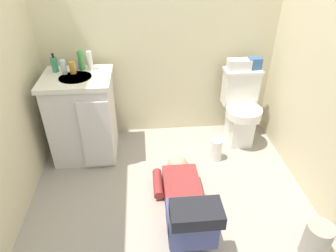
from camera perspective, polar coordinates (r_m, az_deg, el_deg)
name	(u,v)px	position (r m, az deg, el deg)	size (l,w,h in m)	color
ground_plane	(169,193)	(2.63, 0.17, -12.56)	(2.78, 2.96, 0.04)	#9E9588
wall_back	(159,17)	(2.94, -1.77, 19.95)	(2.44, 0.08, 2.40)	beige
toilet	(241,108)	(3.11, 13.65, 3.30)	(0.36, 0.46, 0.75)	silver
vanity_cabinet	(83,117)	(2.90, -15.85, 1.73)	(0.60, 0.53, 0.82)	silver
faucet	(77,65)	(2.83, -16.87, 11.10)	(0.02, 0.02, 0.10)	silver
person_plumber	(185,203)	(2.29, 3.32, -14.33)	(0.39, 1.06, 0.52)	maroon
tissue_box	(239,64)	(3.00, 13.39, 11.33)	(0.22, 0.11, 0.10)	silver
toiletry_bag	(255,63)	(3.04, 16.14, 11.37)	(0.12, 0.09, 0.11)	#33598C
soap_dispenser	(54,64)	(2.86, -20.78, 10.91)	(0.06, 0.06, 0.17)	#388D64
bottle_clear	(64,67)	(2.78, -19.25, 10.53)	(0.05, 0.05, 0.12)	silver
bottle_amber	(73,68)	(2.77, -17.71, 10.51)	(0.05, 0.05, 0.10)	#C78731
bottle_green	(81,60)	(2.82, -16.17, 11.91)	(0.05, 0.05, 0.17)	#469D4E
bottle_white	(90,60)	(2.82, -14.66, 11.98)	(0.05, 0.05, 0.16)	white
trash_can	(316,241)	(2.34, 26.36, -18.96)	(0.18, 0.18, 0.28)	gray
paper_towel_roll	(216,149)	(2.92, 9.17, -4.43)	(0.11, 0.11, 0.22)	white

